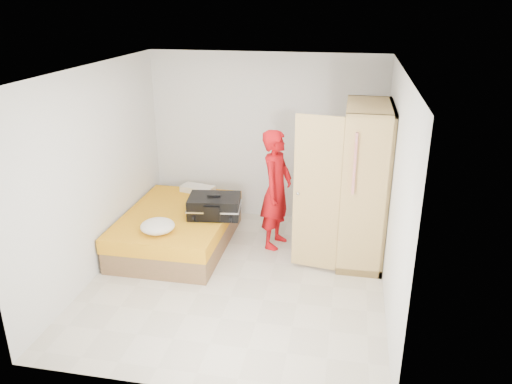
% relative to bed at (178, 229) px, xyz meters
% --- Properties ---
extents(room, '(4.00, 4.02, 2.60)m').
position_rel_bed_xyz_m(room, '(1.05, -0.73, 1.05)').
color(room, beige).
rests_on(room, ground).
extents(bed, '(1.42, 2.02, 0.50)m').
position_rel_bed_xyz_m(bed, '(0.00, 0.00, 0.00)').
color(bed, brown).
rests_on(bed, ground).
extents(wardrobe, '(1.17, 1.20, 2.10)m').
position_rel_bed_xyz_m(wardrobe, '(2.50, 0.13, 0.75)').
color(wardrobe, '#E0BB6D').
rests_on(wardrobe, ground).
extents(person, '(0.53, 0.69, 1.69)m').
position_rel_bed_xyz_m(person, '(1.37, 0.28, 0.59)').
color(person, red).
rests_on(person, ground).
extents(suitcase, '(0.78, 0.62, 0.31)m').
position_rel_bed_xyz_m(suitcase, '(0.55, 0.01, 0.39)').
color(suitcase, black).
rests_on(suitcase, bed).
extents(round_cushion, '(0.44, 0.44, 0.17)m').
position_rel_bed_xyz_m(round_cushion, '(-0.03, -0.64, 0.33)').
color(round_cushion, silver).
rests_on(round_cushion, bed).
extents(pillow, '(0.55, 0.37, 0.09)m').
position_rel_bed_xyz_m(pillow, '(0.05, 0.85, 0.29)').
color(pillow, silver).
rests_on(pillow, bed).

